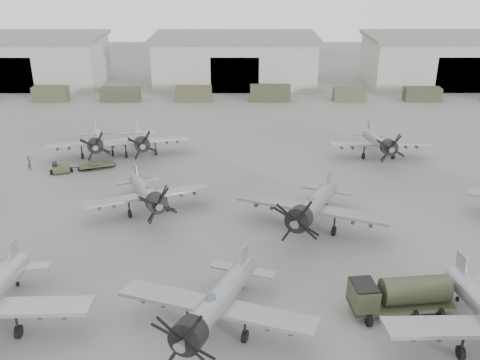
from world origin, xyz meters
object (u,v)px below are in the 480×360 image
object	(u,v)px
aircraft_mid_1	(148,194)
aircraft_far_0	(96,141)
aircraft_near_1	(214,305)
aircraft_far_1	(380,142)
aircraft_extra_70	(140,140)
ground_crew	(29,163)
fuel_tanker	(400,294)
aircraft_mid_2	(312,206)
tug_trailer	(75,167)

from	to	relation	value
aircraft_mid_1	aircraft_far_0	bearing A→B (deg)	97.70
aircraft_near_1	aircraft_far_1	world-z (taller)	aircraft_near_1
aircraft_mid_1	aircraft_extra_70	bearing A→B (deg)	80.37
aircraft_near_1	ground_crew	xyz separation A→B (m)	(-21.62, 27.76, -1.54)
aircraft_mid_1	fuel_tanker	size ratio (longest dim) A/B	1.62
aircraft_near_1	aircraft_far_1	bearing A→B (deg)	79.38
aircraft_mid_2	aircraft_extra_70	size ratio (longest dim) A/B	1.13
fuel_tanker	ground_crew	xyz separation A→B (m)	(-33.80, 25.42, -0.72)
aircraft_far_1	ground_crew	bearing A→B (deg)	-176.60
aircraft_extra_70	tug_trailer	world-z (taller)	aircraft_extra_70
aircraft_far_0	aircraft_extra_70	world-z (taller)	same
aircraft_mid_1	tug_trailer	world-z (taller)	aircraft_mid_1
aircraft_mid_1	aircraft_far_0	size ratio (longest dim) A/B	0.99
aircraft_far_0	aircraft_extra_70	bearing A→B (deg)	-9.26
aircraft_mid_1	aircraft_extra_70	size ratio (longest dim) A/B	0.99
aircraft_far_0	aircraft_extra_70	distance (m)	5.06
aircraft_far_0	fuel_tanker	world-z (taller)	aircraft_far_0
aircraft_mid_1	aircraft_far_0	xyz separation A→B (m)	(-8.29, 14.67, -0.02)
tug_trailer	ground_crew	xyz separation A→B (m)	(-5.08, 0.46, 0.30)
aircraft_extra_70	tug_trailer	distance (m)	8.16
fuel_tanker	aircraft_far_0	bearing A→B (deg)	126.74
aircraft_far_0	tug_trailer	bearing A→B (deg)	-122.94
aircraft_mid_2	fuel_tanker	size ratio (longest dim) A/B	1.85
aircraft_near_1	aircraft_far_0	bearing A→B (deg)	134.74
aircraft_far_1	fuel_tanker	world-z (taller)	aircraft_far_1
tug_trailer	aircraft_mid_1	bearing A→B (deg)	-66.88
aircraft_near_1	aircraft_far_0	size ratio (longest dim) A/B	1.11
aircraft_far_1	aircraft_mid_2	bearing A→B (deg)	-121.30
aircraft_near_1	tug_trailer	world-z (taller)	aircraft_near_1
aircraft_far_0	fuel_tanker	bearing A→B (deg)	-60.76
aircraft_far_0	aircraft_far_1	xyz separation A→B (m)	(32.82, -0.59, 0.01)
fuel_tanker	aircraft_mid_2	bearing A→B (deg)	105.35
aircraft_near_1	fuel_tanker	bearing A→B (deg)	30.08
aircraft_extra_70	fuel_tanker	size ratio (longest dim) A/B	1.64
fuel_tanker	tug_trailer	xyz separation A→B (m)	(-28.72, 24.96, -1.01)
ground_crew	aircraft_far_1	bearing A→B (deg)	-102.72
aircraft_extra_70	fuel_tanker	bearing A→B (deg)	-66.91
aircraft_mid_2	ground_crew	bearing A→B (deg)	176.78
aircraft_far_0	ground_crew	bearing A→B (deg)	-163.81
aircraft_near_1	aircraft_mid_1	world-z (taller)	aircraft_near_1
aircraft_extra_70	aircraft_far_1	bearing A→B (deg)	-15.80
aircraft_mid_2	aircraft_far_0	bearing A→B (deg)	164.32
aircraft_far_0	aircraft_far_1	world-z (taller)	aircraft_far_1
aircraft_mid_2	tug_trailer	size ratio (longest dim) A/B	1.97
aircraft_near_1	aircraft_extra_70	size ratio (longest dim) A/B	1.11
aircraft_mid_2	fuel_tanker	bearing A→B (deg)	-45.85
aircraft_far_1	tug_trailer	size ratio (longest dim) A/B	1.74
aircraft_near_1	aircraft_mid_2	world-z (taller)	aircraft_mid_2
ground_crew	fuel_tanker	bearing A→B (deg)	-144.31
aircraft_near_1	aircraft_mid_1	size ratio (longest dim) A/B	1.12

